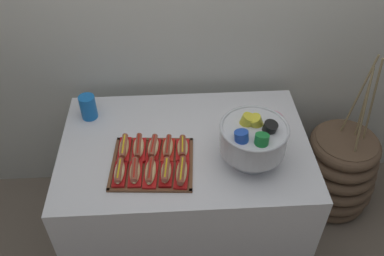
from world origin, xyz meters
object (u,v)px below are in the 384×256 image
donut (272,119)px  hot_dog_6 (139,148)px  hot_dog_0 (120,172)px  floor_vase (336,171)px  buffet_table (186,190)px  hot_dog_8 (168,148)px  serving_tray (152,164)px  hot_dog_3 (166,172)px  hot_dog_2 (151,172)px  hot_dog_9 (183,148)px  punch_bowl (253,138)px  hot_dog_7 (153,148)px  hot_dog_1 (135,172)px  hot_dog_4 (182,172)px  cup_stack (88,107)px  hot_dog_5 (124,148)px

donut → hot_dog_6: bearing=-164.3°
hot_dog_0 → floor_vase: bearing=17.9°
buffet_table → floor_vase: floor_vase is taller
hot_dog_8 → donut: 0.62m
serving_tray → hot_dog_3: hot_dog_3 is taller
hot_dog_2 → hot_dog_9: size_ratio=1.14×
hot_dog_0 → punch_bowl: (0.65, 0.07, 0.13)m
hot_dog_2 → hot_dog_7: (0.01, 0.16, -0.00)m
hot_dog_1 → hot_dog_9: same height
hot_dog_0 → hot_dog_3: hot_dog_3 is taller
hot_dog_0 → hot_dog_4: (0.30, -0.02, 0.00)m
hot_dog_1 → hot_dog_2: size_ratio=0.90×
floor_vase → hot_dog_6: 1.40m
hot_dog_8 → cup_stack: cup_stack is taller
buffet_table → hot_dog_1: size_ratio=8.05×
serving_tray → hot_dog_4: hot_dog_4 is taller
hot_dog_3 → punch_bowl: punch_bowl is taller
hot_dog_8 → serving_tray: bearing=-136.2°
hot_dog_8 → donut: bearing=20.3°
hot_dog_9 → hot_dog_2: bearing=-136.2°
hot_dog_4 → hot_dog_9: (0.01, 0.16, 0.00)m
punch_bowl → hot_dog_8: bearing=169.1°
hot_dog_9 → buffet_table: bearing=77.0°
serving_tray → hot_dog_3: (0.07, -0.09, 0.03)m
serving_tray → hot_dog_1: hot_dog_1 is taller
serving_tray → hot_dog_6: hot_dog_6 is taller
hot_dog_8 → punch_bowl: (0.41, -0.08, 0.13)m
hot_dog_4 → punch_bowl: (0.35, 0.09, 0.13)m
hot_dog_2 → hot_dog_9: hot_dog_2 is taller
hot_dog_5 → hot_dog_9: 0.30m
hot_dog_8 → cup_stack: bearing=144.4°
hot_dog_6 → donut: 0.76m
hot_dog_1 → cup_stack: 0.55m
punch_bowl → donut: (0.17, 0.30, -0.14)m
hot_dog_5 → cup_stack: bearing=125.7°
buffet_table → donut: (0.49, 0.15, 0.40)m
serving_tray → hot_dog_8: 0.12m
hot_dog_0 → punch_bowl: size_ratio=0.50×
serving_tray → hot_dog_5: 0.17m
hot_dog_3 → hot_dog_5: bearing=139.8°
hot_dog_5 → donut: bearing=13.9°
hot_dog_1 → hot_dog_6: bearing=86.1°
hot_dog_2 → hot_dog_4: (0.15, -0.01, -0.00)m
hot_dog_4 → hot_dog_7: bearing=128.4°
hot_dog_6 → hot_dog_9: size_ratio=1.07×
hot_dog_2 → cup_stack: size_ratio=1.29×
hot_dog_8 → donut: hot_dog_8 is taller
hot_dog_0 → hot_dog_2: 0.15m
hot_dog_2 → hot_dog_9: bearing=43.8°
hot_dog_9 → hot_dog_4: bearing=-93.9°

